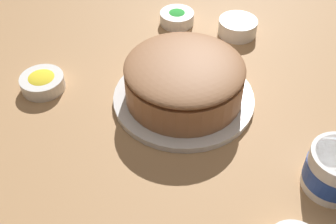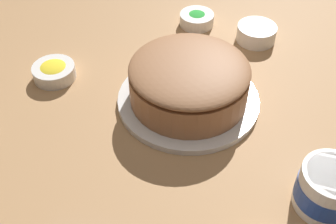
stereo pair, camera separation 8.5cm
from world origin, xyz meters
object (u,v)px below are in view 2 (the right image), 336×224
Objects in this scene: frosting_tub at (328,188)px; sprinkle_bowl_rainbow at (256,33)px; sprinkle_bowl_yellow at (54,71)px; frosted_cake at (189,84)px; sprinkle_bowl_green at (197,19)px.

sprinkle_bowl_rainbow is at bearing 134.39° from frosting_tub.
sprinkle_bowl_yellow is (-0.28, -0.43, -0.00)m from sprinkle_bowl_rainbow.
frosted_cake is at bearing 24.11° from sprinkle_bowl_yellow.
sprinkle_bowl_rainbow is at bearing 91.66° from frosted_cake.
frosted_cake is 3.36× the size of sprinkle_bowl_green.
sprinkle_bowl_green is (-0.51, 0.32, -0.03)m from frosting_tub.
sprinkle_bowl_yellow is 1.07× the size of sprinkle_bowl_green.
sprinkle_bowl_yellow is at bearing -107.19° from sprinkle_bowl_green.
frosted_cake reaches higher than frosting_tub.
frosted_cake is at bearing 170.28° from frosting_tub.
sprinkle_bowl_yellow reaches higher than sprinkle_bowl_green.
sprinkle_bowl_rainbow is (-0.35, 0.35, -0.02)m from frosting_tub.
frosted_cake is 0.32m from sprinkle_bowl_yellow.
sprinkle_bowl_yellow is 0.41m from sprinkle_bowl_green.
sprinkle_bowl_yellow is at bearing -123.43° from sprinkle_bowl_rainbow.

